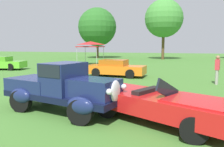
% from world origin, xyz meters
% --- Properties ---
extents(ground_plane, '(120.00, 120.00, 0.00)m').
position_xyz_m(ground_plane, '(0.00, 0.00, 0.00)').
color(ground_plane, '#42752D').
extents(feature_pickup_truck, '(4.54, 2.57, 1.70)m').
position_xyz_m(feature_pickup_truck, '(0.23, -0.52, 0.87)').
color(feature_pickup_truck, black).
rests_on(feature_pickup_truck, ground_plane).
extents(neighbor_convertible, '(4.87, 3.56, 1.40)m').
position_xyz_m(neighbor_convertible, '(3.58, -0.66, 0.58)').
color(neighbor_convertible, red).
rests_on(neighbor_convertible, ground_plane).
extents(show_car_lime, '(4.48, 2.58, 1.22)m').
position_xyz_m(show_car_lime, '(-11.98, 9.95, 0.60)').
color(show_car_lime, '#60C62D').
rests_on(show_car_lime, ground_plane).
extents(show_car_orange, '(4.29, 1.89, 1.22)m').
position_xyz_m(show_car_orange, '(-0.46, 8.58, 0.60)').
color(show_car_orange, orange).
rests_on(show_car_orange, ground_plane).
extents(spectator_near_truck, '(0.33, 0.44, 1.69)m').
position_xyz_m(spectator_near_truck, '(6.12, 6.93, 0.91)').
color(spectator_near_truck, '#9E998E').
rests_on(spectator_near_truck, ground_plane).
extents(canopy_tent_left_field, '(2.62, 2.62, 2.71)m').
position_xyz_m(canopy_tent_left_field, '(-5.88, 17.15, 2.42)').
color(canopy_tent_left_field, '#B7B7BC').
rests_on(canopy_tent_left_field, ground_plane).
extents(treeline_far_left, '(6.63, 6.63, 8.71)m').
position_xyz_m(treeline_far_left, '(-9.93, 30.38, 5.39)').
color(treeline_far_left, brown).
rests_on(treeline_far_left, ground_plane).
extents(treeline_mid_left, '(5.96, 5.96, 9.41)m').
position_xyz_m(treeline_mid_left, '(1.41, 29.77, 6.42)').
color(treeline_mid_left, brown).
rests_on(treeline_mid_left, ground_plane).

